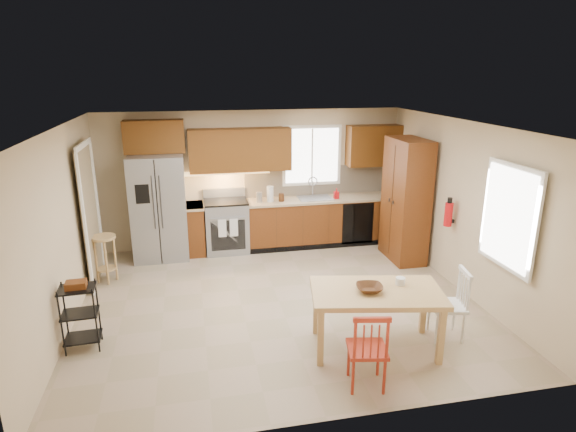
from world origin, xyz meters
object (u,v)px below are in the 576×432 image
(fire_extinguisher, at_px, (448,214))
(chair_red, at_px, (367,348))
(table_jar, at_px, (400,283))
(pantry, at_px, (406,200))
(chair_white, at_px, (447,305))
(utility_cart, at_px, (80,317))
(bar_stool, at_px, (106,259))
(refrigerator, at_px, (159,207))
(table_bowl, at_px, (369,292))
(soap_bottle, at_px, (336,194))
(dining_table, at_px, (375,320))
(range_stove, at_px, (227,227))

(fire_extinguisher, distance_m, chair_red, 3.10)
(table_jar, bearing_deg, pantry, 64.23)
(chair_red, relative_size, chair_white, 1.00)
(chair_red, height_order, utility_cart, chair_red)
(chair_red, relative_size, utility_cart, 1.08)
(bar_stool, bearing_deg, fire_extinguisher, -26.76)
(refrigerator, bearing_deg, table_bowl, -54.63)
(pantry, bearing_deg, soap_bottle, 136.55)
(soap_bottle, relative_size, dining_table, 0.13)
(refrigerator, height_order, fire_extinguisher, refrigerator)
(dining_table, relative_size, chair_white, 1.70)
(chair_red, xyz_separation_m, utility_cart, (-3.04, 1.35, -0.03))
(soap_bottle, xyz_separation_m, table_bowl, (-0.68, -3.50, -0.25))
(utility_cart, bearing_deg, bar_stool, 86.86)
(range_stove, distance_m, chair_red, 4.37)
(chair_white, bearing_deg, range_stove, 44.98)
(chair_red, xyz_separation_m, bar_stool, (-3.04, 3.27, -0.07))
(range_stove, height_order, bar_stool, range_stove)
(dining_table, xyz_separation_m, chair_red, (-0.35, -0.65, 0.08))
(refrigerator, relative_size, pantry, 0.87)
(table_bowl, bearing_deg, table_jar, 12.53)
(fire_extinguisher, bearing_deg, bar_stool, 168.16)
(chair_red, xyz_separation_m, table_jar, (0.68, 0.74, 0.33))
(soap_bottle, bearing_deg, chair_white, -83.98)
(chair_red, distance_m, bar_stool, 4.47)
(fire_extinguisher, distance_m, dining_table, 2.44)
(chair_red, height_order, chair_white, same)
(table_jar, xyz_separation_m, bar_stool, (-3.72, 2.53, -0.40))
(soap_bottle, relative_size, chair_white, 0.22)
(utility_cart, bearing_deg, pantry, 17.92)
(table_jar, height_order, bar_stool, table_jar)
(soap_bottle, bearing_deg, fire_extinguisher, -59.47)
(soap_bottle, relative_size, chair_red, 0.22)
(soap_bottle, relative_size, bar_stool, 0.25)
(range_stove, xyz_separation_m, table_bowl, (1.35, -3.58, 0.28))
(soap_bottle, xyz_separation_m, bar_stool, (-3.98, -0.87, -0.62))
(range_stove, relative_size, table_bowl, 3.02)
(fire_extinguisher, height_order, dining_table, fire_extinguisher)
(table_bowl, height_order, utility_cart, utility_cart)
(refrigerator, distance_m, chair_red, 4.76)
(refrigerator, bearing_deg, chair_red, -61.72)
(pantry, distance_m, table_jar, 2.79)
(soap_bottle, xyz_separation_m, fire_extinguisher, (1.15, -1.95, 0.10))
(fire_extinguisher, bearing_deg, range_stove, 147.38)
(range_stove, distance_m, dining_table, 3.86)
(utility_cart, bearing_deg, refrigerator, 71.04)
(chair_white, bearing_deg, chair_red, 129.14)
(range_stove, xyz_separation_m, pantry, (2.98, -0.99, 0.59))
(range_stove, height_order, chair_red, range_stove)
(range_stove, bearing_deg, dining_table, -68.04)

